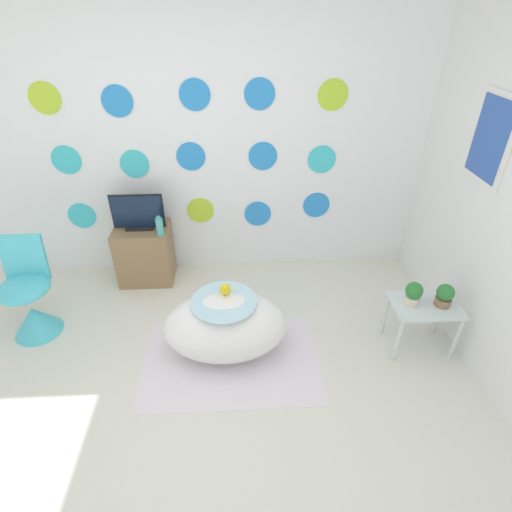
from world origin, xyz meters
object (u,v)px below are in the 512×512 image
at_px(bathtub, 225,326).
at_px(potted_plant_left, 413,293).
at_px(tv, 138,214).
at_px(chair, 31,304).
at_px(vase, 160,226).
at_px(potted_plant_right, 445,295).

height_order(bathtub, potted_plant_left, potted_plant_left).
distance_m(bathtub, tv, 1.36).
xyz_separation_m(tv, potted_plant_left, (2.16, -1.02, -0.19)).
relative_size(chair, tv, 1.77).
bearing_deg(bathtub, vase, 122.73).
xyz_separation_m(bathtub, potted_plant_right, (1.61, -0.03, 0.25)).
xyz_separation_m(potted_plant_left, potted_plant_right, (0.22, -0.03, -0.00)).
distance_m(chair, potted_plant_left, 2.97).
bearing_deg(tv, vase, -32.30).
height_order(bathtub, potted_plant_right, potted_plant_right).
distance_m(bathtub, chair, 1.59).
relative_size(bathtub, vase, 5.08).
bearing_deg(tv, potted_plant_right, -23.81).
distance_m(vase, potted_plant_left, 2.16).
bearing_deg(potted_plant_left, chair, 173.75).
height_order(chair, vase, chair).
bearing_deg(potted_plant_left, potted_plant_right, -7.03).
xyz_separation_m(chair, potted_plant_right, (3.17, -0.35, 0.24)).
relative_size(chair, potted_plant_right, 4.62).
relative_size(chair, potted_plant_left, 4.48).
height_order(bathtub, vase, vase).
bearing_deg(chair, tv, 41.90).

